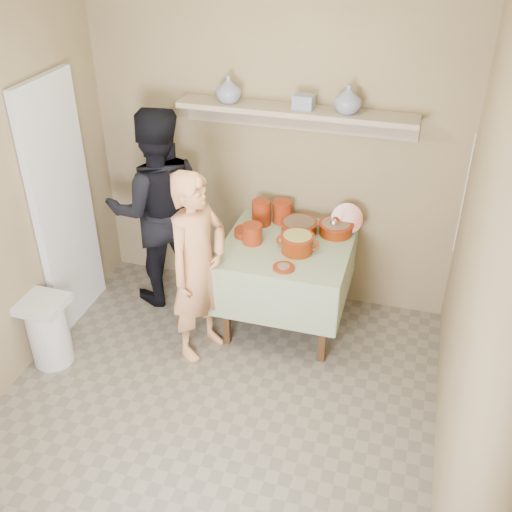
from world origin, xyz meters
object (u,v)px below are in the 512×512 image
(serving_table, at_px, (287,257))
(cazuela_rice, at_px, (297,242))
(person_cook, at_px, (198,268))
(person_helper, at_px, (158,209))
(trash_bin, at_px, (49,331))

(serving_table, relative_size, cazuela_rice, 2.95)
(person_cook, xyz_separation_m, serving_table, (0.55, 0.49, -0.11))
(person_helper, bearing_deg, trash_bin, 37.73)
(person_helper, relative_size, cazuela_rice, 5.18)
(person_cook, bearing_deg, serving_table, -26.50)
(trash_bin, bearing_deg, person_cook, 23.61)
(person_helper, relative_size, serving_table, 1.76)
(person_helper, relative_size, trash_bin, 3.05)
(cazuela_rice, xyz_separation_m, trash_bin, (-1.69, -0.86, -0.56))
(person_cook, height_order, person_helper, person_helper)
(cazuela_rice, bearing_deg, trash_bin, -153.05)
(person_helper, xyz_separation_m, trash_bin, (-0.47, -1.04, -0.57))
(person_cook, bearing_deg, cazuela_rice, -36.43)
(serving_table, xyz_separation_m, cazuela_rice, (0.09, -0.09, 0.20))
(person_cook, bearing_deg, trash_bin, 135.22)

